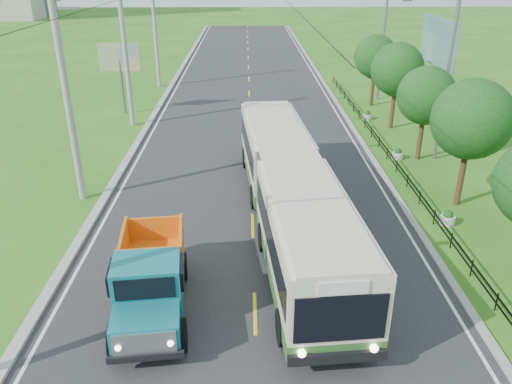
{
  "coord_description": "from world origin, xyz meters",
  "views": [
    {
      "loc": [
        -0.21,
        -13.26,
        10.59
      ],
      "look_at": [
        0.14,
        5.44,
        1.9
      ],
      "focal_mm": 35.0,
      "sensor_mm": 36.0,
      "label": 1
    }
  ],
  "objects_px": {
    "pole_far": "(155,29)",
    "streetlight_far": "(381,39)",
    "billboard_right": "(438,49)",
    "streetlight_mid": "(445,75)",
    "billboard_left": "(120,62)",
    "tree_fourth": "(426,98)",
    "dump_truck": "(150,276)",
    "tree_third": "(471,123)",
    "planter_mid": "(397,154)",
    "pole_mid": "(126,51)",
    "tree_back": "(376,59)",
    "tree_fifth": "(397,72)",
    "planter_near": "(448,218)",
    "planter_far": "(367,116)",
    "bus": "(289,187)",
    "pole_near": "(68,96)"
  },
  "relations": [
    {
      "from": "pole_far",
      "to": "streetlight_far",
      "type": "relative_size",
      "value": 1.1
    },
    {
      "from": "billboard_right",
      "to": "streetlight_far",
      "type": "bearing_deg",
      "value": 101.71
    },
    {
      "from": "streetlight_mid",
      "to": "billboard_left",
      "type": "xyz_separation_m",
      "value": [
        -20.14,
        10.0,
        -1.04
      ]
    },
    {
      "from": "tree_fourth",
      "to": "dump_truck",
      "type": "height_order",
      "value": "tree_fourth"
    },
    {
      "from": "tree_third",
      "to": "planter_mid",
      "type": "xyz_separation_m",
      "value": [
        -1.26,
        5.86,
        -3.7
      ]
    },
    {
      "from": "pole_mid",
      "to": "tree_fourth",
      "type": "xyz_separation_m",
      "value": [
        18.12,
        -6.86,
        -1.51
      ]
    },
    {
      "from": "pole_mid",
      "to": "planter_mid",
      "type": "relative_size",
      "value": 14.93
    },
    {
      "from": "tree_back",
      "to": "planter_mid",
      "type": "distance_m",
      "value": 12.66
    },
    {
      "from": "tree_fifth",
      "to": "planter_near",
      "type": "distance_m",
      "value": 14.64
    },
    {
      "from": "pole_mid",
      "to": "pole_far",
      "type": "bearing_deg",
      "value": 90.0
    },
    {
      "from": "streetlight_mid",
      "to": "planter_far",
      "type": "distance_m",
      "value": 9.46
    },
    {
      "from": "pole_far",
      "to": "planter_near",
      "type": "height_order",
      "value": "pole_far"
    },
    {
      "from": "tree_fifth",
      "to": "billboard_left",
      "type": "xyz_separation_m",
      "value": [
        -19.36,
        3.86,
        0.01
      ]
    },
    {
      "from": "tree_back",
      "to": "dump_truck",
      "type": "bearing_deg",
      "value": -117.09
    },
    {
      "from": "bus",
      "to": "dump_truck",
      "type": "xyz_separation_m",
      "value": [
        -4.92,
        -5.46,
        -0.64
      ]
    },
    {
      "from": "tree_fourth",
      "to": "bus",
      "type": "xyz_separation_m",
      "value": [
        -8.32,
        -8.43,
        -1.59
      ]
    },
    {
      "from": "tree_fifth",
      "to": "tree_back",
      "type": "distance_m",
      "value": 6.0
    },
    {
      "from": "tree_back",
      "to": "streetlight_far",
      "type": "bearing_deg",
      "value": 67.08
    },
    {
      "from": "planter_mid",
      "to": "tree_fourth",
      "type": "bearing_deg",
      "value": 6.39
    },
    {
      "from": "dump_truck",
      "to": "bus",
      "type": "bearing_deg",
      "value": 41.82
    },
    {
      "from": "planter_far",
      "to": "tree_third",
      "type": "bearing_deg",
      "value": -84.82
    },
    {
      "from": "planter_near",
      "to": "bus",
      "type": "distance_m",
      "value": 7.28
    },
    {
      "from": "streetlight_far",
      "to": "dump_truck",
      "type": "relative_size",
      "value": 1.54
    },
    {
      "from": "planter_far",
      "to": "pole_mid",
      "type": "bearing_deg",
      "value": -176.61
    },
    {
      "from": "pole_far",
      "to": "bus",
      "type": "bearing_deg",
      "value": -70.25
    },
    {
      "from": "pole_far",
      "to": "tree_third",
      "type": "xyz_separation_m",
      "value": [
        18.12,
        -24.86,
        -1.11
      ]
    },
    {
      "from": "dump_truck",
      "to": "streetlight_far",
      "type": "bearing_deg",
      "value": 57.03
    },
    {
      "from": "tree_fourth",
      "to": "tree_third",
      "type": "bearing_deg",
      "value": -90.0
    },
    {
      "from": "billboard_right",
      "to": "dump_truck",
      "type": "bearing_deg",
      "value": -128.45
    },
    {
      "from": "tree_fourth",
      "to": "billboard_left",
      "type": "relative_size",
      "value": 1.04
    },
    {
      "from": "tree_fifth",
      "to": "bus",
      "type": "height_order",
      "value": "tree_fifth"
    },
    {
      "from": "streetlight_far",
      "to": "bus",
      "type": "distance_m",
      "value": 24.26
    },
    {
      "from": "pole_mid",
      "to": "planter_near",
      "type": "bearing_deg",
      "value": -41.65
    },
    {
      "from": "pole_mid",
      "to": "pole_far",
      "type": "xyz_separation_m",
      "value": [
        0.0,
        12.0,
        0.0
      ]
    },
    {
      "from": "pole_near",
      "to": "streetlight_mid",
      "type": "bearing_deg",
      "value": 14.81
    },
    {
      "from": "planter_near",
      "to": "dump_truck",
      "type": "height_order",
      "value": "dump_truck"
    },
    {
      "from": "dump_truck",
      "to": "planter_far",
      "type": "bearing_deg",
      "value": 54.99
    },
    {
      "from": "tree_back",
      "to": "billboard_right",
      "type": "xyz_separation_m",
      "value": [
        2.44,
        -6.14,
        1.69
      ]
    },
    {
      "from": "tree_fifth",
      "to": "billboard_right",
      "type": "relative_size",
      "value": 0.79
    },
    {
      "from": "streetlight_mid",
      "to": "tree_back",
      "type": "bearing_deg",
      "value": 93.7
    },
    {
      "from": "tree_fourth",
      "to": "tree_back",
      "type": "distance_m",
      "value": 12.0
    },
    {
      "from": "tree_fifth",
      "to": "dump_truck",
      "type": "distance_m",
      "value": 24.02
    },
    {
      "from": "tree_back",
      "to": "tree_third",
      "type": "bearing_deg",
      "value": -90.0
    },
    {
      "from": "pole_near",
      "to": "pole_far",
      "type": "height_order",
      "value": "same"
    },
    {
      "from": "pole_far",
      "to": "streetlight_far",
      "type": "bearing_deg",
      "value": -14.81
    },
    {
      "from": "dump_truck",
      "to": "pole_near",
      "type": "bearing_deg",
      "value": 112.99
    },
    {
      "from": "tree_fifth",
      "to": "planter_far",
      "type": "xyz_separation_m",
      "value": [
        -1.26,
        1.86,
        -3.57
      ]
    },
    {
      "from": "bus",
      "to": "pole_far",
      "type": "bearing_deg",
      "value": 105.29
    },
    {
      "from": "tree_third",
      "to": "billboard_right",
      "type": "relative_size",
      "value": 0.82
    },
    {
      "from": "streetlight_far",
      "to": "pole_near",
      "type": "bearing_deg",
      "value": -134.86
    }
  ]
}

